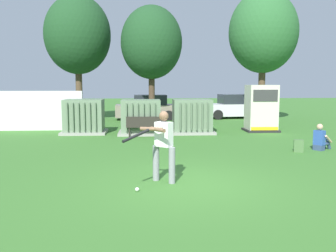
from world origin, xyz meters
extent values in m
plane|color=#3D752D|center=(0.00, 0.00, 0.00)|extent=(96.00, 96.00, 0.00)
cube|color=silver|center=(-6.52, 10.50, 1.00)|extent=(4.80, 0.12, 2.00)
cube|color=#9E9B93|center=(-3.85, 9.24, 0.06)|extent=(2.10, 1.70, 0.12)
cube|color=slate|center=(-3.85, 9.24, 0.87)|extent=(1.80, 1.40, 1.50)
cube|color=#5B7056|center=(-4.49, 8.48, 0.87)|extent=(0.06, 0.12, 1.27)
cube|color=#5B7056|center=(-4.23, 8.48, 0.87)|extent=(0.06, 0.12, 1.27)
cube|color=#5B7056|center=(-3.98, 8.48, 0.87)|extent=(0.06, 0.12, 1.27)
cube|color=#5B7056|center=(-3.72, 8.48, 0.87)|extent=(0.06, 0.12, 1.27)
cube|color=#5B7056|center=(-3.47, 8.48, 0.87)|extent=(0.06, 0.12, 1.27)
cube|color=#5B7056|center=(-3.21, 8.48, 0.87)|extent=(0.06, 0.12, 1.27)
cube|color=#9E9B93|center=(-1.14, 8.83, 0.06)|extent=(2.10, 1.70, 0.12)
cube|color=slate|center=(-1.14, 8.83, 0.87)|extent=(1.80, 1.40, 1.50)
cube|color=#5B7056|center=(-1.78, 8.07, 0.87)|extent=(0.06, 0.12, 1.27)
cube|color=#5B7056|center=(-1.53, 8.07, 0.87)|extent=(0.06, 0.12, 1.27)
cube|color=#5B7056|center=(-1.27, 8.07, 0.87)|extent=(0.06, 0.12, 1.27)
cube|color=#5B7056|center=(-1.02, 8.07, 0.87)|extent=(0.06, 0.12, 1.27)
cube|color=#5B7056|center=(-0.76, 8.07, 0.87)|extent=(0.06, 0.12, 1.27)
cube|color=#5B7056|center=(-0.51, 8.07, 0.87)|extent=(0.06, 0.12, 1.27)
cube|color=#9E9B93|center=(1.30, 9.02, 0.06)|extent=(2.10, 1.70, 0.12)
cube|color=slate|center=(1.30, 9.02, 0.87)|extent=(1.80, 1.40, 1.50)
cube|color=#5B7056|center=(0.66, 8.26, 0.87)|extent=(0.06, 0.12, 1.27)
cube|color=#5B7056|center=(0.92, 8.26, 0.87)|extent=(0.06, 0.12, 1.27)
cube|color=#5B7056|center=(1.17, 8.26, 0.87)|extent=(0.06, 0.12, 1.27)
cube|color=#5B7056|center=(1.43, 8.26, 0.87)|extent=(0.06, 0.12, 1.27)
cube|color=#5B7056|center=(1.68, 8.26, 0.87)|extent=(0.06, 0.12, 1.27)
cube|color=#5B7056|center=(1.94, 8.26, 0.87)|extent=(0.06, 0.12, 1.27)
cube|color=#262626|center=(4.83, 9.50, 0.05)|extent=(1.60, 1.40, 0.10)
cube|color=beige|center=(4.83, 9.50, 1.20)|extent=(1.40, 1.20, 2.20)
cube|color=#383838|center=(4.83, 8.88, 1.81)|extent=(1.19, 0.04, 0.55)
cube|color=yellow|center=(4.83, 8.88, 0.20)|extent=(1.33, 0.04, 0.16)
cube|color=#2D2823|center=(-0.88, 8.00, 0.45)|extent=(1.81, 0.47, 0.05)
cube|color=#2D2823|center=(-0.89, 7.82, 0.70)|extent=(1.80, 0.11, 0.44)
cylinder|color=#2D2823|center=(-1.64, 8.17, 0.21)|extent=(0.06, 0.06, 0.42)
cylinder|color=#2D2823|center=(-0.11, 8.11, 0.21)|extent=(0.06, 0.06, 0.42)
cylinder|color=#2D2823|center=(-1.65, 7.89, 0.21)|extent=(0.06, 0.06, 0.42)
cylinder|color=#2D2823|center=(-0.13, 7.83, 0.21)|extent=(0.06, 0.06, 0.42)
cylinder|color=gray|center=(-0.33, 0.12, 0.44)|extent=(0.16, 0.16, 0.88)
cylinder|color=gray|center=(-0.70, 0.42, 0.44)|extent=(0.16, 0.16, 0.88)
cube|color=white|center=(-0.51, 0.27, 1.18)|extent=(0.46, 0.44, 0.60)
sphere|color=brown|center=(-0.51, 0.27, 1.62)|extent=(0.23, 0.23, 0.23)
cylinder|color=brown|center=(-0.68, -0.08, 1.34)|extent=(0.36, 0.51, 0.09)
cylinder|color=brown|center=(-0.82, 0.04, 1.34)|extent=(0.54, 0.26, 0.09)
cylinder|color=black|center=(-1.17, -0.55, 1.27)|extent=(0.58, 0.70, 0.21)
sphere|color=black|center=(-0.91, -0.22, 1.34)|extent=(0.08, 0.08, 0.08)
sphere|color=white|center=(-1.15, -0.49, 0.04)|extent=(0.09, 0.09, 0.09)
cube|color=#384C75|center=(5.28, 4.17, 0.10)|extent=(0.39, 0.42, 0.20)
cube|color=#3359B2|center=(5.28, 4.17, 0.46)|extent=(0.38, 0.42, 0.52)
sphere|color=#DBAD89|center=(5.28, 4.17, 0.85)|extent=(0.22, 0.22, 0.22)
cylinder|color=#384C75|center=(5.41, 4.38, 0.22)|extent=(0.45, 0.36, 0.13)
cylinder|color=#384C75|center=(5.59, 4.51, 0.23)|extent=(0.31, 0.26, 0.46)
cylinder|color=#384C75|center=(5.52, 4.21, 0.22)|extent=(0.45, 0.36, 0.13)
cylinder|color=#384C75|center=(5.71, 4.34, 0.23)|extent=(0.31, 0.26, 0.46)
cylinder|color=#DBAD89|center=(5.33, 4.49, 0.42)|extent=(0.39, 0.30, 0.32)
cylinder|color=#DBAD89|center=(5.59, 4.10, 0.42)|extent=(0.39, 0.30, 0.32)
cube|color=#4C723F|center=(4.40, 3.87, 0.22)|extent=(0.37, 0.29, 0.44)
cube|color=#3D5B33|center=(4.44, 3.99, 0.15)|extent=(0.23, 0.13, 0.22)
cylinder|color=brown|center=(-5.04, 14.98, 1.64)|extent=(0.40, 0.40, 3.29)
ellipsoid|color=#1E4723|center=(-5.04, 14.98, 5.33)|extent=(4.05, 4.05, 4.81)
cylinder|color=#4C3828|center=(-0.53, 13.73, 1.47)|extent=(0.36, 0.36, 2.94)
ellipsoid|color=#1E4723|center=(-0.53, 13.73, 4.77)|extent=(3.62, 3.62, 4.30)
cylinder|color=brown|center=(6.20, 13.81, 1.68)|extent=(0.41, 0.41, 3.35)
ellipsoid|color=#2D6633|center=(6.20, 13.81, 5.43)|extent=(4.13, 4.13, 4.90)
cube|color=#B2B2B7|center=(-6.25, 15.89, 0.58)|extent=(4.36, 2.13, 0.80)
cube|color=#262B33|center=(-6.10, 15.90, 1.30)|extent=(2.25, 1.77, 0.64)
cylinder|color=black|center=(-7.46, 14.90, 0.32)|extent=(0.66, 0.29, 0.64)
cylinder|color=black|center=(-7.64, 16.59, 0.32)|extent=(0.66, 0.29, 0.64)
cylinder|color=black|center=(-4.87, 15.18, 0.32)|extent=(0.66, 0.29, 0.64)
cylinder|color=black|center=(-5.05, 16.87, 0.32)|extent=(0.66, 0.29, 0.64)
cube|color=gray|center=(-0.74, 15.79, 0.58)|extent=(4.24, 1.80, 0.80)
cube|color=#262B33|center=(-0.59, 15.79, 1.30)|extent=(2.14, 1.61, 0.64)
cylinder|color=black|center=(-2.02, 14.91, 0.32)|extent=(0.65, 0.24, 0.64)
cylinder|color=black|center=(-2.06, 16.61, 0.32)|extent=(0.65, 0.24, 0.64)
cylinder|color=black|center=(0.58, 14.97, 0.32)|extent=(0.65, 0.24, 0.64)
cylinder|color=black|center=(0.54, 16.67, 0.32)|extent=(0.65, 0.24, 0.64)
cube|color=silver|center=(5.06, 16.34, 0.58)|extent=(4.33, 2.05, 0.80)
cube|color=#262B33|center=(5.21, 16.35, 1.30)|extent=(2.23, 1.73, 0.64)
cylinder|color=black|center=(3.84, 15.38, 0.32)|extent=(0.66, 0.27, 0.64)
cylinder|color=black|center=(3.69, 17.07, 0.32)|extent=(0.66, 0.27, 0.64)
cylinder|color=black|center=(6.43, 15.60, 0.32)|extent=(0.66, 0.27, 0.64)
cylinder|color=black|center=(6.29, 17.30, 0.32)|extent=(0.66, 0.27, 0.64)
camera|label=1|loc=(-0.98, -8.63, 2.43)|focal=39.76mm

